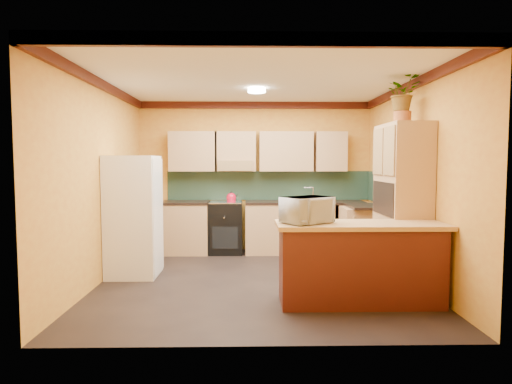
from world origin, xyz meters
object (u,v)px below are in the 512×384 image
(microwave, at_px, (307,210))
(pantry, at_px, (402,206))
(stove, at_px, (226,227))
(fridge, at_px, (133,216))
(base_cabinets_back, at_px, (261,228))
(breakfast_bar, at_px, (360,266))

(microwave, bearing_deg, pantry, -7.29)
(stove, relative_size, fridge, 0.54)
(stove, distance_m, fridge, 1.98)
(base_cabinets_back, relative_size, fridge, 2.15)
(stove, xyz_separation_m, breakfast_bar, (1.66, -2.79, -0.02))
(base_cabinets_back, height_order, stove, stove)
(base_cabinets_back, relative_size, microwave, 6.85)
(fridge, distance_m, pantry, 3.65)
(fridge, xyz_separation_m, microwave, (2.28, -1.28, 0.23))
(microwave, bearing_deg, breakfast_bar, -34.88)
(base_cabinets_back, distance_m, pantry, 2.80)
(breakfast_bar, bearing_deg, stove, 120.81)
(breakfast_bar, bearing_deg, microwave, 180.00)
(fridge, bearing_deg, breakfast_bar, -23.89)
(pantry, relative_size, breakfast_bar, 1.17)
(stove, distance_m, pantry, 3.22)
(fridge, relative_size, pantry, 0.81)
(fridge, height_order, breakfast_bar, fridge)
(fridge, relative_size, breakfast_bar, 0.94)
(base_cabinets_back, height_order, microwave, microwave)
(pantry, bearing_deg, breakfast_bar, -135.87)
(base_cabinets_back, bearing_deg, stove, -180.00)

